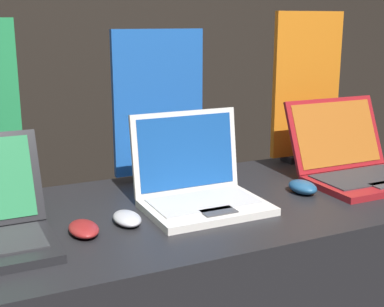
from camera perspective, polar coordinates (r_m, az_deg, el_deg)
name	(u,v)px	position (r m, az deg, el deg)	size (l,w,h in m)	color
wall_back	(59,24)	(2.99, -13.98, 13.27)	(8.00, 0.05, 2.80)	black
mouse_front	(84,229)	(1.34, -11.48, -7.87)	(0.07, 0.12, 0.03)	maroon
laptop_middle	(198,185)	(1.50, 0.63, -3.34)	(0.33, 0.28, 0.25)	silver
mouse_middle	(127,218)	(1.39, -6.94, -6.88)	(0.07, 0.11, 0.03)	#B2B2B7
promo_stand_middle	(159,109)	(1.71, -3.57, 4.72)	(0.30, 0.07, 0.48)	black
laptop_back	(355,162)	(1.82, 17.02, -0.88)	(0.36, 0.35, 0.25)	maroon
mouse_back	(303,187)	(1.65, 11.72, -3.52)	(0.07, 0.11, 0.04)	navy
promo_stand_back	(306,91)	(1.99, 12.10, 6.55)	(0.28, 0.07, 0.54)	black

